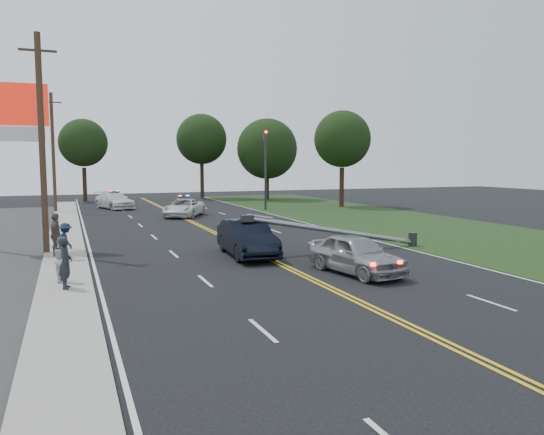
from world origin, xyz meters
name	(u,v)px	position (x,y,z in m)	size (l,w,h in m)	color
ground	(351,298)	(0.00, 0.00, 0.00)	(120.00, 120.00, 0.00)	black
sidewalk	(65,260)	(-8.40, 10.00, 0.06)	(1.80, 70.00, 0.12)	#9C988D
grass_verge	(469,236)	(13.50, 10.00, 0.01)	(12.00, 80.00, 0.01)	black
centerline_yellow	(249,249)	(0.00, 10.00, 0.01)	(0.36, 80.00, 0.00)	gold
pylon_sign	(13,125)	(-10.50, 14.00, 6.00)	(3.20, 0.35, 8.00)	gray
traffic_signal	(265,163)	(8.30, 30.00, 4.21)	(0.28, 0.41, 7.05)	#2D2D30
fallen_streetlight	(345,232)	(4.19, 8.00, 0.92)	(9.36, 0.44, 1.91)	#2D2D30
utility_pole_mid	(42,144)	(-9.20, 12.00, 5.08)	(1.60, 0.28, 10.00)	#382619
utility_pole_far	(53,152)	(-9.20, 34.00, 5.08)	(1.60, 0.28, 10.00)	#382619
tree_6	(83,143)	(-6.45, 46.35, 6.29)	(5.10, 5.10, 8.87)	black
tree_7	(202,139)	(6.53, 46.52, 6.88)	(5.82, 5.82, 9.82)	black
tree_8	(267,149)	(13.05, 42.20, 5.74)	(6.82, 6.82, 9.16)	black
tree_9	(342,139)	(16.18, 30.35, 6.40)	(5.34, 5.34, 9.09)	black
crashed_sedan	(247,238)	(-0.67, 8.30, 0.82)	(1.74, 5.00, 1.65)	black
waiting_sedan	(356,254)	(2.02, 3.21, 0.75)	(1.78, 4.43, 1.51)	#929499
emergency_a	(184,208)	(0.26, 26.69, 0.69)	(2.29, 4.98, 1.38)	silver
emergency_b	(114,200)	(-4.23, 36.02, 0.76)	(2.12, 5.21, 1.51)	silver
bystander_a	(65,263)	(-8.35, 4.09, 0.98)	(0.63, 0.41, 1.72)	#222229
bystander_b	(63,259)	(-8.43, 5.25, 0.90)	(0.76, 0.59, 1.57)	silver
bystander_c	(66,241)	(-8.35, 9.81, 0.90)	(1.01, 0.58, 1.56)	#192340
bystander_d	(56,234)	(-8.76, 10.76, 1.08)	(1.12, 0.47, 1.92)	#60534D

